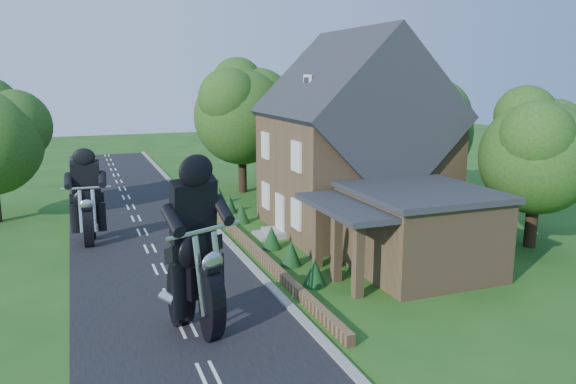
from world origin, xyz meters
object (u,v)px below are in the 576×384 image
object	(u,v)px
annex	(415,229)
house	(353,146)
garden_wall	(245,241)
motorcycle_lead	(197,307)
motorcycle_follow	(89,230)

from	to	relation	value
annex	house	bearing A→B (deg)	84.76
garden_wall	motorcycle_lead	distance (m)	9.32
annex	motorcycle_follow	bearing A→B (deg)	145.18
house	motorcycle_lead	size ratio (longest dim) A/B	5.63
garden_wall	motorcycle_follow	xyz separation A→B (m)	(-6.86, 2.85, 0.49)
house	motorcycle_lead	bearing A→B (deg)	-137.49
annex	motorcycle_lead	size ratio (longest dim) A/B	3.88
house	motorcycle_follow	xyz separation A→B (m)	(-13.05, 1.85, -3.65)
house	annex	size ratio (longest dim) A/B	1.45
motorcycle_lead	motorcycle_follow	xyz separation A→B (m)	(-2.83, 11.22, -0.15)
motorcycle_follow	garden_wall	bearing A→B (deg)	161.60
garden_wall	motorcycle_follow	size ratio (longest dim) A/B	14.80
motorcycle_follow	house	bearing A→B (deg)	176.08
garden_wall	annex	distance (m)	8.19
annex	motorcycle_lead	xyz separation A→B (m)	(-9.61, -2.58, -0.92)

